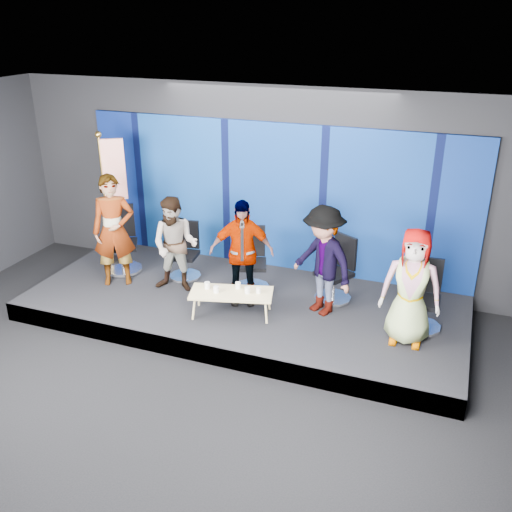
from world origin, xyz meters
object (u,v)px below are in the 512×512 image
object	(u,v)px
chair_a	(122,250)
panelist_a	(114,231)
flag_stand	(112,196)
chair_c	(252,269)
mug_c	(238,285)
panelist_b	(175,245)
mug_a	(207,285)
mug_d	(247,290)
chair_b	(185,259)
panelist_e	(411,287)
coffee_table	(231,294)
chair_e	(423,306)
chair_d	(336,279)
mug_e	(258,290)
mug_b	(216,289)
panelist_c	(241,252)
panelist_d	(323,261)

from	to	relation	value
chair_a	panelist_a	bearing A→B (deg)	-96.83
flag_stand	chair_c	bearing A→B (deg)	-33.01
chair_c	mug_c	size ratio (longest dim) A/B	10.78
panelist_b	mug_c	distance (m)	1.32
mug_a	flag_stand	world-z (taller)	flag_stand
mug_c	mug_d	xyz separation A→B (m)	(0.20, -0.11, 0.00)
chair_b	mug_a	bearing A→B (deg)	-55.91
panelist_a	chair_b	xyz separation A→B (m)	(0.98, 0.61, -0.62)
panelist_e	coffee_table	size ratio (longest dim) A/B	1.26
panelist_e	chair_e	bearing A→B (deg)	68.87
chair_b	mug_c	xyz separation A→B (m)	(1.32, -0.81, 0.11)
panelist_b	chair_c	size ratio (longest dim) A/B	1.52
panelist_a	chair_d	size ratio (longest dim) A/B	1.78
coffee_table	mug_a	distance (m)	0.40
mug_e	mug_b	bearing A→B (deg)	-160.93
chair_c	mug_e	size ratio (longest dim) A/B	12.26
panelist_c	mug_c	world-z (taller)	panelist_c
mug_b	mug_c	bearing A→B (deg)	44.15
chair_a	panelist_b	world-z (taller)	panelist_b
panelist_c	chair_c	bearing A→B (deg)	71.99
chair_e	mug_d	world-z (taller)	chair_e
panelist_c	mug_a	bearing A→B (deg)	-148.74
chair_a	panelist_b	distance (m)	1.38
chair_e	panelist_e	xyz separation A→B (m)	(-0.17, -0.47, 0.50)
chair_d	flag_stand	bearing A→B (deg)	-149.55
panelist_c	mug_e	distance (m)	0.68
panelist_a	flag_stand	xyz separation A→B (m)	(-0.45, 0.68, 0.34)
chair_a	mug_e	size ratio (longest dim) A/B	13.62
panelist_a	panelist_e	xyz separation A→B (m)	(4.86, -0.18, -0.10)
panelist_c	mug_e	xyz separation A→B (m)	(0.41, -0.34, -0.43)
panelist_e	mug_a	size ratio (longest dim) A/B	16.56
panelist_d	panelist_e	world-z (taller)	panelist_d
chair_e	chair_b	bearing A→B (deg)	173.82
chair_e	mug_e	xyz separation A→B (m)	(-2.37, -0.53, 0.08)
chair_d	mug_d	bearing A→B (deg)	-108.06
panelist_b	mug_d	distance (m)	1.53
chair_b	mug_c	world-z (taller)	chair_b
panelist_a	panelist_c	world-z (taller)	panelist_a
chair_d	panelist_d	xyz separation A→B (m)	(-0.11, -0.49, 0.51)
panelist_c	flag_stand	world-z (taller)	flag_stand
panelist_a	flag_stand	bearing A→B (deg)	93.65
panelist_d	mug_a	size ratio (longest dim) A/B	16.90
mug_d	panelist_e	bearing A→B (deg)	2.99
panelist_d	panelist_c	bearing A→B (deg)	-144.86
panelist_c	mug_d	distance (m)	0.64
chair_d	panelist_e	world-z (taller)	panelist_e
chair_a	coffee_table	xyz separation A→B (m)	(2.46, -0.82, -0.03)
mug_a	mug_d	xyz separation A→B (m)	(0.64, 0.07, -0.00)
mug_d	mug_e	distance (m)	0.17
mug_e	chair_e	bearing A→B (deg)	12.53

